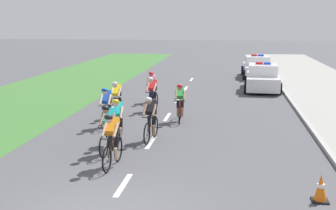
# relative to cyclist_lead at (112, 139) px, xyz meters

# --- Properties ---
(kerb_edge) EXTENTS (0.16, 60.00, 0.13)m
(kerb_edge) POSITION_rel_cyclist_lead_xyz_m (6.11, 10.64, -0.72)
(kerb_edge) COLOR #9E9E99
(kerb_edge) RESTS_ON ground
(grass_verge) EXTENTS (7.00, 60.00, 0.01)m
(grass_verge) POSITION_rel_cyclist_lead_xyz_m (-6.95, 10.64, -0.78)
(grass_verge) COLOR #3D7033
(grass_verge) RESTS_ON ground
(lane_markings_centre) EXTENTS (0.14, 25.60, 0.01)m
(lane_markings_centre) POSITION_rel_cyclist_lead_xyz_m (0.60, 6.67, -0.78)
(lane_markings_centre) COLOR white
(lane_markings_centre) RESTS_ON ground
(cyclist_lead) EXTENTS (0.43, 1.72, 1.56)m
(cyclist_lead) POSITION_rel_cyclist_lead_xyz_m (0.00, 0.00, 0.00)
(cyclist_lead) COLOR black
(cyclist_lead) RESTS_ON ground
(cyclist_second) EXTENTS (0.45, 1.72, 1.56)m
(cyclist_second) POSITION_rel_cyclist_lead_xyz_m (-0.40, 1.23, 0.00)
(cyclist_second) COLOR black
(cyclist_second) RESTS_ON ground
(cyclist_third) EXTENTS (0.44, 1.72, 1.56)m
(cyclist_third) POSITION_rel_cyclist_lead_xyz_m (-0.42, 2.30, 0.00)
(cyclist_third) COLOR black
(cyclist_third) RESTS_ON ground
(cyclist_fourth) EXTENTS (0.45, 1.72, 1.56)m
(cyclist_fourth) POSITION_rel_cyclist_lead_xyz_m (0.58, 2.82, 0.00)
(cyclist_fourth) COLOR black
(cyclist_fourth) RESTS_ON ground
(cyclist_fifth) EXTENTS (0.42, 1.72, 1.56)m
(cyclist_fifth) POSITION_rel_cyclist_lead_xyz_m (-1.38, 4.55, 0.00)
(cyclist_fifth) COLOR black
(cyclist_fifth) RESTS_ON ground
(cyclist_sixth) EXTENTS (0.42, 1.72, 1.56)m
(cyclist_sixth) POSITION_rel_cyclist_lead_xyz_m (-1.42, 6.23, 0.00)
(cyclist_sixth) COLOR black
(cyclist_sixth) RESTS_ON ground
(cyclist_seventh) EXTENTS (0.43, 1.72, 1.56)m
(cyclist_seventh) POSITION_rel_cyclist_lead_xyz_m (1.21, 5.90, 0.00)
(cyclist_seventh) COLOR black
(cyclist_seventh) RESTS_ON ground
(cyclist_eighth) EXTENTS (0.45, 1.72, 1.56)m
(cyclist_eighth) POSITION_rel_cyclist_lead_xyz_m (-0.21, 7.82, 0.00)
(cyclist_eighth) COLOR black
(cyclist_eighth) RESTS_ON ground
(cyclist_ninth) EXTENTS (0.42, 1.72, 1.56)m
(cyclist_ninth) POSITION_rel_cyclist_lead_xyz_m (-0.58, 9.91, 0.00)
(cyclist_ninth) COLOR black
(cyclist_ninth) RESTS_ON ground
(police_car_nearest) EXTENTS (2.15, 4.47, 1.59)m
(police_car_nearest) POSITION_rel_cyclist_lead_xyz_m (4.98, 14.60, -0.11)
(police_car_nearest) COLOR white
(police_car_nearest) RESTS_ON ground
(police_car_second) EXTENTS (2.05, 4.43, 1.59)m
(police_car_second) POSITION_rel_cyclist_lead_xyz_m (4.98, 20.47, -0.11)
(police_car_second) COLOR white
(police_car_second) RESTS_ON ground
(traffic_cone_near) EXTENTS (0.36, 0.36, 0.64)m
(traffic_cone_near) POSITION_rel_cyclist_lead_xyz_m (5.17, -1.76, -0.48)
(traffic_cone_near) COLOR black
(traffic_cone_near) RESTS_ON ground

